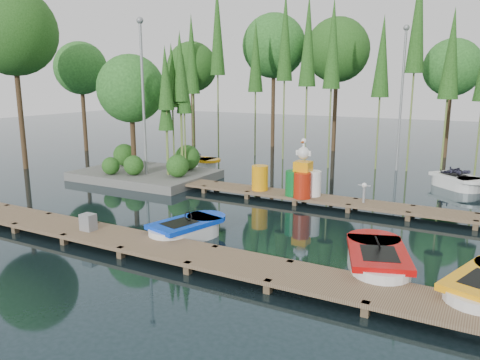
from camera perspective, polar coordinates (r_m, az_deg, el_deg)
The scene contains 15 objects.
ground_plane at distance 16.81m, azimuth -2.32°, elevation -3.81°, with size 90.00×90.00×0.00m, color #1C2E35.
near_dock at distance 13.28m, azimuth -12.50°, elevation -7.43°, with size 18.00×1.50×0.50m.
far_dock at distance 18.44m, azimuth 4.36°, elevation -1.66°, with size 15.00×1.20×0.50m.
island at distance 22.59m, azimuth -11.90°, elevation 8.25°, with size 6.20×4.20×6.75m.
tree_screen at distance 26.59m, azimuth 5.92°, elevation 15.31°, with size 34.42×18.53×10.31m.
lamp_island at distance 21.43m, azimuth -11.77°, elevation 10.94°, with size 0.30×0.30×7.25m.
lamp_rear at distance 25.20m, azimuth 19.16°, elevation 10.68°, with size 0.30×0.30×7.25m.
boat_blue at distance 13.96m, azimuth -6.56°, elevation -6.15°, with size 1.80×2.83×0.88m.
boat_red at distance 11.95m, azimuth 16.36°, elevation -9.60°, with size 2.23×3.25×1.00m.
boat_yellow_far at distance 25.07m, azimuth -5.24°, elevation 2.12°, with size 2.61×1.24×1.29m.
boat_white_far at distance 22.37m, azimuth 24.94°, elevation -0.18°, with size 2.78×2.68×1.26m.
utility_cabinet at distance 14.40m, azimuth -18.02°, elevation -4.90°, with size 0.40×0.34×0.49m, color gray.
yellow_barrel at distance 18.60m, azimuth 2.45°, elevation 0.27°, with size 0.65×0.65×0.98m, color #FFA10D.
drum_cluster at distance 17.69m, azimuth 7.68°, elevation 0.05°, with size 1.27×1.17×2.19m.
seagull_post at distance 17.21m, azimuth 14.90°, elevation -1.11°, with size 0.46×0.25×0.73m.
Camera 1 is at (8.38, -13.82, 4.62)m, focal length 35.00 mm.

